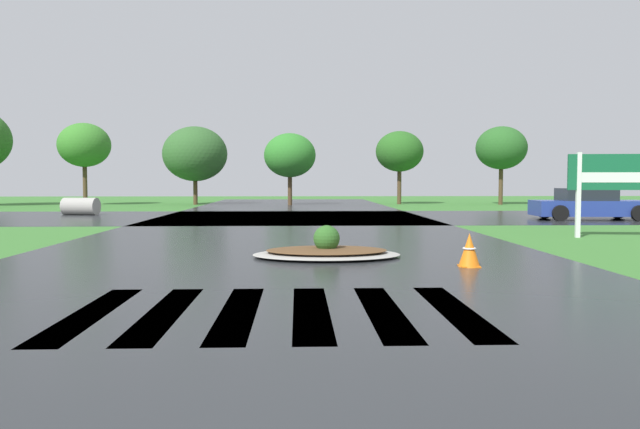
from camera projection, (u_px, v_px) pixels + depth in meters
name	position (u px, v px, depth m)	size (l,w,h in m)	color
asphalt_roadway	(284.00, 260.00, 12.62)	(11.73, 80.00, 0.01)	#232628
asphalt_cross_road	(291.00, 217.00, 27.21)	(90.00, 10.56, 0.01)	#232628
crosswalk_stripes	(275.00, 312.00, 7.65)	(4.95, 3.27, 0.01)	white
estate_billboard	(618.00, 177.00, 17.39)	(2.77, 0.41, 2.42)	white
median_island	(327.00, 251.00, 13.07)	(3.13, 2.05, 0.68)	#9E9B93
car_blue_compact	(589.00, 205.00, 25.43)	(4.66, 2.34, 1.30)	navy
drainage_pipe_stack	(81.00, 206.00, 28.95)	(1.75, 1.11, 0.81)	#9E9B93
traffic_cone	(469.00, 251.00, 11.60)	(0.41, 0.41, 0.64)	orange
background_treeline	(182.00, 148.00, 40.22)	(38.10, 6.03, 6.18)	#4C3823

